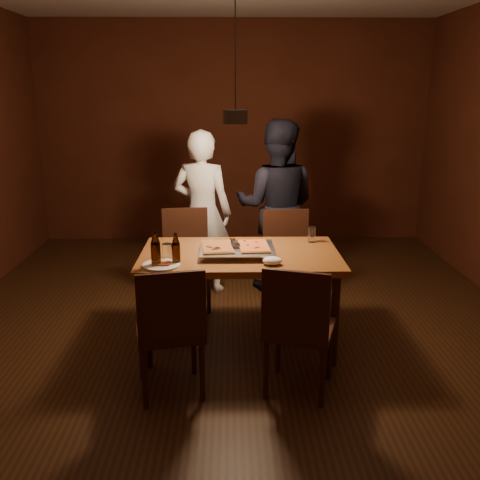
{
  "coord_description": "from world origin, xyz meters",
  "views": [
    {
      "loc": [
        -0.04,
        -4.01,
        1.93
      ],
      "look_at": [
        0.03,
        -0.14,
        0.85
      ],
      "focal_mm": 40.0,
      "sensor_mm": 36.0,
      "label": 1
    }
  ],
  "objects_px": {
    "pizza_tray": "(237,251)",
    "beer_bottle_b": "(176,249)",
    "chair_near_right": "(298,320)",
    "plate_slice": "(161,265)",
    "pendant_lamp": "(235,115)",
    "chair_far_left": "(186,249)",
    "diner_dark": "(276,206)",
    "dining_table": "(240,262)",
    "diner_white": "(202,212)",
    "beer_bottle_a": "(156,249)",
    "chair_far_right": "(287,251)",
    "chair_near_left": "(170,321)"
  },
  "relations": [
    {
      "from": "pizza_tray",
      "to": "beer_bottle_b",
      "type": "bearing_deg",
      "value": -151.54
    },
    {
      "from": "chair_near_right",
      "to": "plate_slice",
      "type": "distance_m",
      "value": 1.04
    },
    {
      "from": "pendant_lamp",
      "to": "chair_far_left",
      "type": "bearing_deg",
      "value": 122.75
    },
    {
      "from": "pizza_tray",
      "to": "diner_dark",
      "type": "distance_m",
      "value": 1.35
    },
    {
      "from": "plate_slice",
      "to": "diner_dark",
      "type": "bearing_deg",
      "value": 59.25
    },
    {
      "from": "pizza_tray",
      "to": "diner_dark",
      "type": "bearing_deg",
      "value": 72.75
    },
    {
      "from": "chair_near_right",
      "to": "dining_table",
      "type": "bearing_deg",
      "value": 132.6
    },
    {
      "from": "diner_white",
      "to": "beer_bottle_b",
      "type": "bearing_deg",
      "value": 101.06
    },
    {
      "from": "chair_far_left",
      "to": "pizza_tray",
      "type": "xyz_separation_m",
      "value": [
        0.46,
        -0.86,
        0.24
      ]
    },
    {
      "from": "diner_white",
      "to": "diner_dark",
      "type": "bearing_deg",
      "value": -159.46
    },
    {
      "from": "diner_white",
      "to": "chair_near_right",
      "type": "bearing_deg",
      "value": 125.08
    },
    {
      "from": "beer_bottle_a",
      "to": "diner_dark",
      "type": "relative_size",
      "value": 0.15
    },
    {
      "from": "chair_far_right",
      "to": "pendant_lamp",
      "type": "xyz_separation_m",
      "value": [
        -0.47,
        -0.62,
        1.22
      ]
    },
    {
      "from": "chair_far_left",
      "to": "beer_bottle_a",
      "type": "xyz_separation_m",
      "value": [
        -0.11,
        -1.16,
        0.34
      ]
    },
    {
      "from": "diner_white",
      "to": "chair_far_left",
      "type": "bearing_deg",
      "value": 84.67
    },
    {
      "from": "dining_table",
      "to": "beer_bottle_b",
      "type": "relative_size",
      "value": 6.6
    },
    {
      "from": "chair_near_left",
      "to": "plate_slice",
      "type": "xyz_separation_m",
      "value": [
        -0.1,
        0.45,
        0.22
      ]
    },
    {
      "from": "dining_table",
      "to": "chair_near_left",
      "type": "relative_size",
      "value": 3.0
    },
    {
      "from": "dining_table",
      "to": "chair_near_right",
      "type": "height_order",
      "value": "chair_near_right"
    },
    {
      "from": "chair_far_right",
      "to": "beer_bottle_a",
      "type": "relative_size",
      "value": 1.87
    },
    {
      "from": "chair_far_right",
      "to": "beer_bottle_a",
      "type": "bearing_deg",
      "value": 41.24
    },
    {
      "from": "plate_slice",
      "to": "chair_near_right",
      "type": "bearing_deg",
      "value": -26.05
    },
    {
      "from": "chair_near_left",
      "to": "diner_white",
      "type": "distance_m",
      "value": 1.98
    },
    {
      "from": "beer_bottle_a",
      "to": "plate_slice",
      "type": "relative_size",
      "value": 0.97
    },
    {
      "from": "diner_white",
      "to": "pendant_lamp",
      "type": "relative_size",
      "value": 1.45
    },
    {
      "from": "dining_table",
      "to": "chair_near_left",
      "type": "bearing_deg",
      "value": -120.66
    },
    {
      "from": "chair_near_right",
      "to": "pizza_tray",
      "type": "xyz_separation_m",
      "value": [
        -0.37,
        0.73,
        0.24
      ]
    },
    {
      "from": "chair_far_right",
      "to": "chair_near_left",
      "type": "height_order",
      "value": "same"
    },
    {
      "from": "beer_bottle_a",
      "to": "beer_bottle_b",
      "type": "height_order",
      "value": "beer_bottle_a"
    },
    {
      "from": "pizza_tray",
      "to": "beer_bottle_b",
      "type": "height_order",
      "value": "beer_bottle_b"
    },
    {
      "from": "beer_bottle_b",
      "to": "diner_dark",
      "type": "height_order",
      "value": "diner_dark"
    },
    {
      "from": "dining_table",
      "to": "chair_far_left",
      "type": "xyz_separation_m",
      "value": [
        -0.48,
        0.84,
        -0.14
      ]
    },
    {
      "from": "chair_far_right",
      "to": "pendant_lamp",
      "type": "height_order",
      "value": "pendant_lamp"
    },
    {
      "from": "chair_far_right",
      "to": "diner_dark",
      "type": "relative_size",
      "value": 0.29
    },
    {
      "from": "dining_table",
      "to": "pizza_tray",
      "type": "height_order",
      "value": "pizza_tray"
    },
    {
      "from": "dining_table",
      "to": "beer_bottle_b",
      "type": "xyz_separation_m",
      "value": [
        -0.46,
        -0.26,
        0.19
      ]
    },
    {
      "from": "beer_bottle_b",
      "to": "diner_dark",
      "type": "relative_size",
      "value": 0.14
    },
    {
      "from": "beer_bottle_a",
      "to": "diner_white",
      "type": "height_order",
      "value": "diner_white"
    },
    {
      "from": "beer_bottle_a",
      "to": "pendant_lamp",
      "type": "distance_m",
      "value": 1.14
    },
    {
      "from": "pizza_tray",
      "to": "chair_far_left",
      "type": "bearing_deg",
      "value": 117.99
    },
    {
      "from": "dining_table",
      "to": "plate_slice",
      "type": "bearing_deg",
      "value": -150.54
    },
    {
      "from": "chair_near_left",
      "to": "diner_white",
      "type": "bearing_deg",
      "value": 74.52
    },
    {
      "from": "chair_near_right",
      "to": "diner_white",
      "type": "relative_size",
      "value": 0.33
    },
    {
      "from": "beer_bottle_a",
      "to": "diner_white",
      "type": "distance_m",
      "value": 1.54
    },
    {
      "from": "chair_far_left",
      "to": "diner_dark",
      "type": "height_order",
      "value": "diner_dark"
    },
    {
      "from": "chair_far_right",
      "to": "diner_white",
      "type": "relative_size",
      "value": 0.3
    },
    {
      "from": "pizza_tray",
      "to": "diner_white",
      "type": "relative_size",
      "value": 0.35
    },
    {
      "from": "diner_white",
      "to": "plate_slice",
      "type": "bearing_deg",
      "value": 97.43
    },
    {
      "from": "chair_far_right",
      "to": "plate_slice",
      "type": "height_order",
      "value": "chair_far_right"
    },
    {
      "from": "chair_far_left",
      "to": "diner_white",
      "type": "relative_size",
      "value": 0.3
    }
  ]
}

